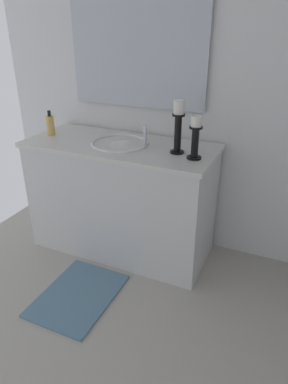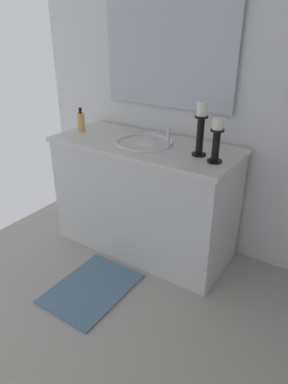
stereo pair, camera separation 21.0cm
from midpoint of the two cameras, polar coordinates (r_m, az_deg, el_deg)
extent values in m
cube|color=#B2ADA3|center=(2.06, -20.23, -27.37)|extent=(3.07, 2.59, 0.02)
cube|color=white|center=(2.55, 0.05, 17.68)|extent=(0.04, 2.59, 2.45)
cube|color=silver|center=(2.60, -5.98, -1.39)|extent=(0.55, 1.30, 0.81)
cube|color=silver|center=(2.43, -6.43, 7.45)|extent=(0.58, 1.33, 0.03)
sphere|color=black|center=(3.01, -16.05, 2.54)|extent=(0.02, 0.02, 0.02)
sphere|color=black|center=(2.88, -18.51, 1.08)|extent=(0.02, 0.02, 0.02)
ellipsoid|color=white|center=(2.44, -6.39, 6.68)|extent=(0.38, 0.30, 0.11)
torus|color=white|center=(2.43, -6.46, 7.87)|extent=(0.40, 0.40, 0.02)
cylinder|color=silver|center=(2.32, -2.44, 8.86)|extent=(0.02, 0.02, 0.14)
cube|color=silver|center=(2.56, -3.73, 21.84)|extent=(0.02, 1.01, 0.74)
cylinder|color=black|center=(2.15, 5.41, 5.53)|extent=(0.09, 0.09, 0.01)
cylinder|color=black|center=(2.12, 5.51, 7.77)|extent=(0.04, 0.04, 0.19)
cylinder|color=black|center=(2.09, 5.62, 10.39)|extent=(0.08, 0.08, 0.01)
cylinder|color=white|center=(2.08, 5.67, 11.35)|extent=(0.06, 0.06, 0.06)
cylinder|color=black|center=(2.24, 2.74, 6.48)|extent=(0.09, 0.09, 0.01)
cylinder|color=black|center=(2.20, 2.80, 9.25)|extent=(0.04, 0.04, 0.24)
cylinder|color=black|center=(2.17, 2.88, 12.40)|extent=(0.08, 0.08, 0.01)
cylinder|color=white|center=(2.16, 2.90, 13.62)|extent=(0.06, 0.06, 0.08)
cylinder|color=#E5B259|center=(2.71, -17.22, 10.24)|extent=(0.06, 0.06, 0.14)
cylinder|color=black|center=(2.68, -17.47, 12.08)|extent=(0.02, 0.02, 0.04)
cube|color=slate|center=(2.40, -13.25, -16.20)|extent=(0.60, 0.44, 0.02)
camera|label=1|loc=(0.10, -94.21, -2.06)|focal=32.70mm
camera|label=2|loc=(0.10, 85.79, 2.06)|focal=32.70mm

